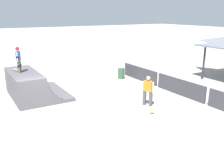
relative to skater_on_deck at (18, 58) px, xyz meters
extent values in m
plane|color=#ADA8A0|center=(3.25, 0.55, -2.56)|extent=(160.00, 160.00, 0.00)
cube|color=#565459|center=(0.10, 1.02, -2.46)|extent=(4.33, 3.27, 0.21)
cube|color=#565459|center=(0.10, 0.62, -2.25)|extent=(4.33, 2.46, 0.21)
cube|color=#565459|center=(0.10, 0.47, -2.04)|extent=(4.33, 2.17, 0.21)
cube|color=#565459|center=(0.10, 0.37, -1.84)|extent=(4.33, 1.97, 0.21)
cube|color=#565459|center=(0.10, 0.30, -1.63)|extent=(4.33, 1.83, 0.21)
cube|color=#565459|center=(0.10, 0.25, -1.42)|extent=(4.33, 1.73, 0.21)
cube|color=#565459|center=(0.10, 0.22, -1.21)|extent=(4.33, 1.66, 0.21)
cube|color=#565459|center=(0.10, 0.20, -1.00)|extent=(4.33, 1.62, 0.21)
cylinder|color=silver|center=(0.10, 0.99, -0.94)|extent=(4.25, 0.07, 0.07)
cube|color=#6B6051|center=(0.15, -0.06, -0.52)|extent=(0.19, 0.19, 0.75)
cube|color=black|center=(0.16, -0.04, -0.48)|extent=(0.21, 0.19, 0.11)
cube|color=#6B6051|center=(-0.15, 0.06, -0.52)|extent=(0.19, 0.19, 0.75)
cube|color=black|center=(-0.14, 0.09, -0.48)|extent=(0.21, 0.19, 0.11)
cube|color=blue|center=(0.00, 0.00, 0.12)|extent=(0.46, 0.35, 0.53)
cylinder|color=beige|center=(0.23, -0.10, 0.08)|extent=(0.13, 0.13, 0.53)
cylinder|color=black|center=(0.23, -0.10, 0.09)|extent=(0.20, 0.20, 0.08)
cylinder|color=beige|center=(-0.24, 0.10, 0.08)|extent=(0.13, 0.13, 0.53)
cylinder|color=black|center=(-0.24, 0.10, 0.09)|extent=(0.20, 0.20, 0.08)
sphere|color=beige|center=(0.00, 0.00, 0.52)|extent=(0.21, 0.21, 0.21)
sphere|color=#B21919|center=(0.00, 0.00, 0.55)|extent=(0.23, 0.23, 0.23)
cylinder|color=red|center=(-0.26, 0.07, -0.87)|extent=(0.06, 0.05, 0.05)
cylinder|color=red|center=(-0.22, -0.06, -0.87)|extent=(0.06, 0.05, 0.05)
cylinder|color=red|center=(-0.73, -0.09, -0.87)|extent=(0.06, 0.05, 0.05)
cylinder|color=red|center=(-0.69, -0.22, -0.87)|extent=(0.06, 0.05, 0.05)
cube|color=tan|center=(-0.48, -0.08, -0.84)|extent=(0.82, 0.45, 0.02)
cube|color=tan|center=(-0.13, 0.04, -0.82)|extent=(0.16, 0.22, 0.02)
cube|color=#4C4C51|center=(4.92, 5.84, -2.13)|extent=(0.22, 0.22, 0.86)
cube|color=#4C4C51|center=(5.25, 6.04, -2.13)|extent=(0.22, 0.22, 0.86)
cube|color=orange|center=(5.09, 5.94, -1.40)|extent=(0.52, 0.44, 0.61)
cylinder|color=beige|center=(4.84, 5.79, -1.44)|extent=(0.16, 0.16, 0.61)
cylinder|color=beige|center=(5.33, 6.10, -1.44)|extent=(0.16, 0.16, 0.61)
sphere|color=beige|center=(5.09, 5.94, -0.94)|extent=(0.24, 0.24, 0.24)
cylinder|color=blue|center=(6.14, 5.50, -2.54)|extent=(0.06, 0.05, 0.05)
cylinder|color=blue|center=(6.07, 5.38, -2.54)|extent=(0.06, 0.05, 0.05)
cylinder|color=blue|center=(5.73, 5.77, -2.54)|extent=(0.06, 0.05, 0.05)
cylinder|color=blue|center=(5.66, 5.65, -2.54)|extent=(0.06, 0.05, 0.05)
cube|color=tan|center=(5.90, 5.57, -2.50)|extent=(0.77, 0.60, 0.02)
cube|color=tan|center=(6.20, 5.38, -2.49)|extent=(0.19, 0.22, 0.02)
cube|color=#3D3D42|center=(0.30, 8.98, -2.04)|extent=(4.07, 0.12, 1.05)
cube|color=#3D3D42|center=(4.63, 8.98, -2.04)|extent=(4.07, 0.12, 1.05)
cylinder|color=#2D2D33|center=(2.68, 13.53, -1.24)|extent=(0.16, 0.16, 2.65)
cylinder|color=#385B3D|center=(-0.83, 7.97, -2.14)|extent=(0.52, 0.52, 0.85)
camera|label=1|loc=(15.68, -2.79, 2.63)|focal=40.00mm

